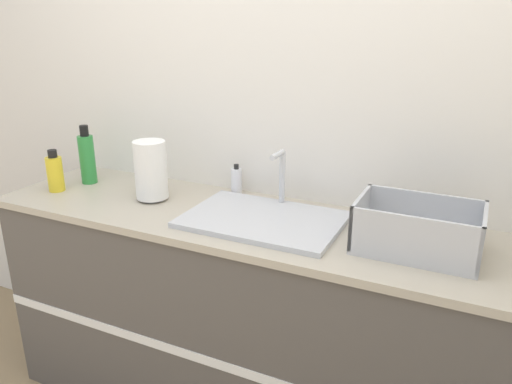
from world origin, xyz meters
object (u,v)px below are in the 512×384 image
at_px(paper_towel_roll, 151,170).
at_px(dish_rack, 417,234).
at_px(sink, 264,218).
at_px(bottle_green, 87,158).
at_px(soap_dispenser, 236,181).
at_px(bottle_yellow, 55,173).

relative_size(paper_towel_roll, dish_rack, 0.64).
height_order(sink, bottle_green, bottle_green).
bearing_deg(paper_towel_roll, soap_dispenser, 36.17).
bearing_deg(sink, bottle_yellow, -175.73).
relative_size(dish_rack, bottle_green, 1.46).
xyz_separation_m(paper_towel_roll, bottle_green, (-0.40, 0.06, -0.01)).
xyz_separation_m(sink, paper_towel_roll, (-0.52, 0.02, 0.11)).
bearing_deg(dish_rack, bottle_green, 176.69).
height_order(paper_towel_roll, bottle_yellow, paper_towel_roll).
bearing_deg(dish_rack, bottle_yellow, -177.63).
bearing_deg(bottle_green, bottle_yellow, -108.56).
bearing_deg(bottle_green, paper_towel_roll, -8.49).
distance_m(dish_rack, bottle_green, 1.48).
xyz_separation_m(paper_towel_roll, dish_rack, (1.08, -0.03, -0.07)).
height_order(paper_towel_roll, soap_dispenser, paper_towel_roll).
xyz_separation_m(sink, bottle_green, (-0.93, 0.08, 0.10)).
distance_m(bottle_yellow, soap_dispenser, 0.80).
relative_size(sink, soap_dispenser, 4.33).
distance_m(sink, bottle_green, 0.93).
relative_size(sink, bottle_yellow, 3.14).
bearing_deg(bottle_yellow, dish_rack, 2.37).
relative_size(sink, paper_towel_roll, 2.32).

